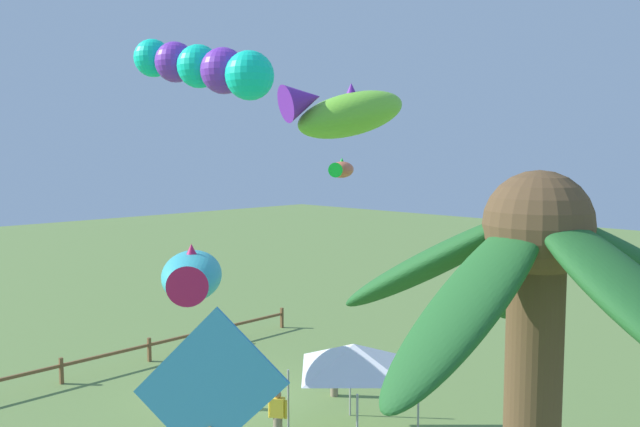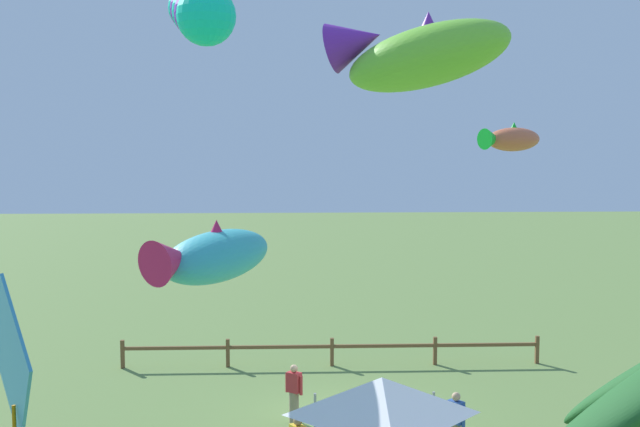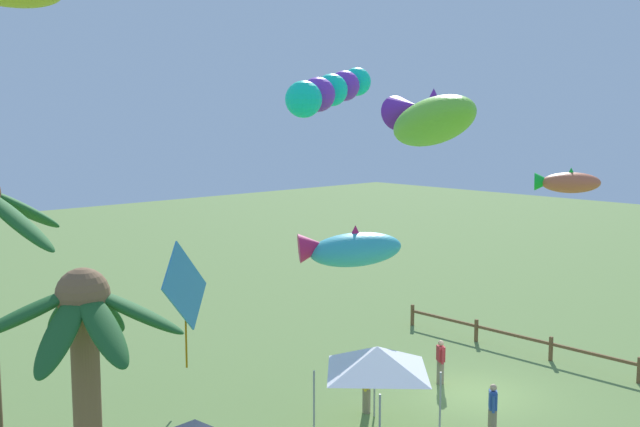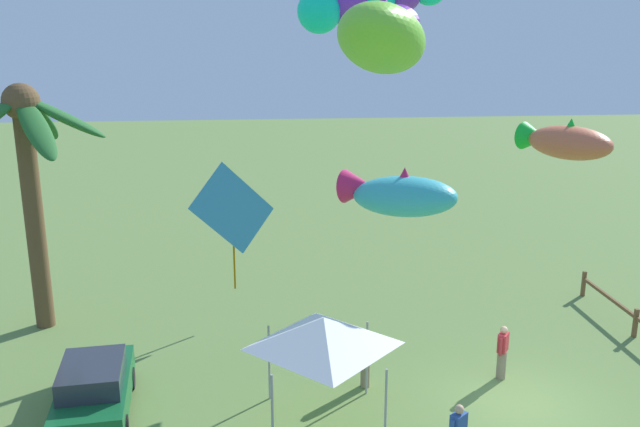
# 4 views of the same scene
# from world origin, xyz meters

# --- Properties ---
(ground_plane) EXTENTS (120.00, 120.00, 0.00)m
(ground_plane) POSITION_xyz_m (0.00, 0.00, 0.00)
(ground_plane) COLOR olive
(palm_tree_0) EXTENTS (4.36, 4.93, 7.96)m
(palm_tree_0) POSITION_xyz_m (6.44, 13.86, 5.84)
(palm_tree_0) COLOR brown
(palm_tree_0) RESTS_ON ground
(parked_car_0) EXTENTS (4.04, 2.06, 1.51)m
(parked_car_0) POSITION_xyz_m (0.61, 11.00, 0.75)
(parked_car_0) COLOR #145B2D
(parked_car_0) RESTS_ON ground
(spectator_1) EXTENTS (0.40, 0.47, 1.59)m
(spectator_1) POSITION_xyz_m (1.39, 3.95, 0.81)
(spectator_1) COLOR gray
(spectator_1) RESTS_ON ground
(spectator_2) EXTENTS (0.46, 0.41, 1.59)m
(spectator_2) POSITION_xyz_m (1.45, 0.07, 0.81)
(spectator_2) COLOR gray
(spectator_2) RESTS_ON ground
(festival_tent) EXTENTS (2.86, 2.86, 2.85)m
(festival_tent) POSITION_xyz_m (-0.29, 5.28, 2.47)
(festival_tent) COLOR #9E9EA3
(festival_tent) RESTS_ON ground
(kite_fish_0) EXTENTS (1.89, 1.51, 0.74)m
(kite_fish_0) POSITION_xyz_m (-3.90, 1.41, 7.61)
(kite_fish_0) COLOR #D4643F
(kite_tube_1) EXTENTS (1.78, 4.17, 1.72)m
(kite_tube_1) POSITION_xyz_m (3.46, 3.69, 10.27)
(kite_tube_1) COLOR #0FE9BB
(kite_fish_2) EXTENTS (4.26, 2.85, 2.02)m
(kite_fish_2) POSITION_xyz_m (-1.11, 4.13, 9.39)
(kite_fish_2) COLOR #76D135
(kite_diamond_3) EXTENTS (1.57, 2.72, 4.30)m
(kite_diamond_3) POSITION_xyz_m (6.19, 7.56, 3.86)
(kite_diamond_3) COLOR #358CC2
(kite_fish_4) EXTENTS (3.23, 3.67, 1.55)m
(kite_fish_4) POSITION_xyz_m (3.35, 2.77, 4.96)
(kite_fish_4) COLOR #37B2BE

